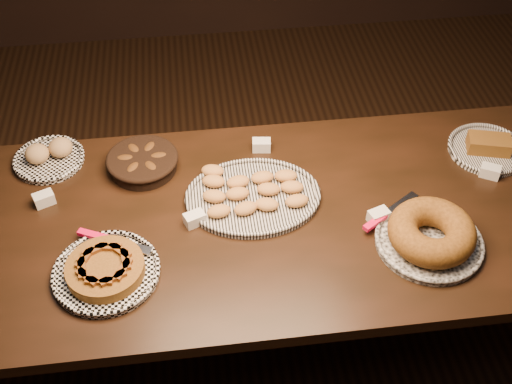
{
  "coord_description": "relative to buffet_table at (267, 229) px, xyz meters",
  "views": [
    {
      "loc": [
        -0.23,
        -1.52,
        2.39
      ],
      "look_at": [
        -0.03,
        0.05,
        0.82
      ],
      "focal_mm": 45.0,
      "sensor_mm": 36.0,
      "label": 1
    }
  ],
  "objects": [
    {
      "name": "ground",
      "position": [
        0.0,
        0.0,
        -0.68
      ],
      "size": [
        5.0,
        5.0,
        0.0
      ],
      "primitive_type": "plane",
      "color": "black",
      "rests_on": "ground"
    },
    {
      "name": "buffet_table",
      "position": [
        0.0,
        0.0,
        0.0
      ],
      "size": [
        2.4,
        1.0,
        0.75
      ],
      "color": "black",
      "rests_on": "ground"
    },
    {
      "name": "apple_tart_plate",
      "position": [
        -0.55,
        -0.2,
        0.1
      ],
      "size": [
        0.35,
        0.36,
        0.07
      ],
      "rotation": [
        0.0,
        0.0,
        0.15
      ],
      "color": "white",
      "rests_on": "buffet_table"
    },
    {
      "name": "madeleine_platter",
      "position": [
        -0.04,
        0.09,
        0.09
      ],
      "size": [
        0.48,
        0.39,
        0.05
      ],
      "rotation": [
        0.0,
        0.0,
        -0.37
      ],
      "color": "black",
      "rests_on": "buffet_table"
    },
    {
      "name": "bundt_cake_plate",
      "position": [
        0.52,
        -0.2,
        0.12
      ],
      "size": [
        0.39,
        0.41,
        0.11
      ],
      "rotation": [
        0.0,
        0.0,
        0.31
      ],
      "color": "black",
      "rests_on": "buffet_table"
    },
    {
      "name": "croissant_basket",
      "position": [
        -0.43,
        0.3,
        0.11
      ],
      "size": [
        0.3,
        0.3,
        0.07
      ],
      "rotation": [
        0.0,
        0.0,
        0.26
      ],
      "color": "black",
      "rests_on": "buffet_table"
    },
    {
      "name": "bread_roll_plate",
      "position": [
        -0.78,
        0.38,
        0.1
      ],
      "size": [
        0.27,
        0.27,
        0.08
      ],
      "rotation": [
        0.0,
        0.0,
        0.01
      ],
      "color": "white",
      "rests_on": "buffet_table"
    },
    {
      "name": "loaf_plate",
      "position": [
        0.89,
        0.23,
        0.09
      ],
      "size": [
        0.3,
        0.3,
        0.07
      ],
      "rotation": [
        0.0,
        0.0,
        -0.26
      ],
      "color": "black",
      "rests_on": "buffet_table"
    },
    {
      "name": "tent_cards",
      "position": [
        0.05,
        0.11,
        0.1
      ],
      "size": [
        1.71,
        0.48,
        0.04
      ],
      "color": "white",
      "rests_on": "buffet_table"
    }
  ]
}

